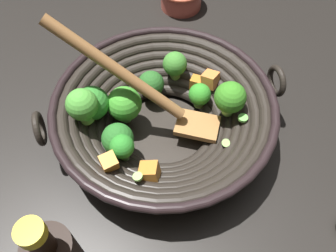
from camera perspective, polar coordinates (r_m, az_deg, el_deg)
ground_plane at (r=0.61m, az=-0.60°, el=-1.10°), size 4.00×4.00×0.00m
wok at (r=0.57m, az=-0.99°, el=2.22°), size 0.37×0.36×0.22m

